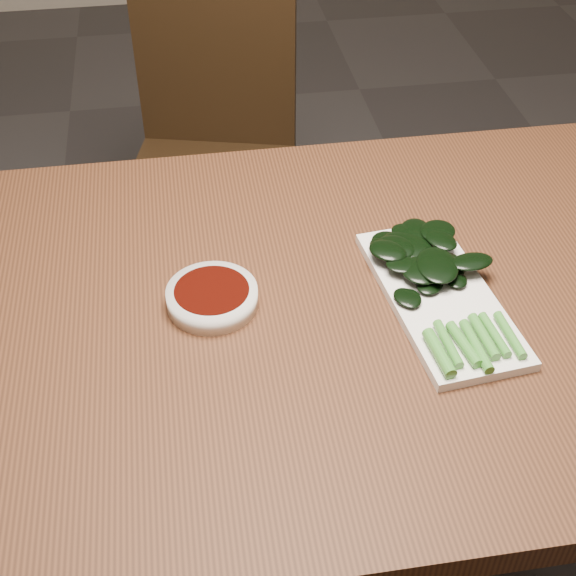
{
  "coord_description": "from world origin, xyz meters",
  "views": [
    {
      "loc": [
        -0.17,
        -0.79,
        1.48
      ],
      "look_at": [
        -0.04,
        0.02,
        0.76
      ],
      "focal_mm": 50.0,
      "sensor_mm": 36.0,
      "label": 1
    }
  ],
  "objects_px": {
    "table": "(317,339)",
    "chair_far": "(212,148)",
    "gai_lan": "(427,266)",
    "serving_plate": "(440,297)",
    "sauce_bowl": "(212,297)"
  },
  "relations": [
    {
      "from": "table",
      "to": "chair_far",
      "type": "distance_m",
      "value": 0.88
    },
    {
      "from": "table",
      "to": "chair_far",
      "type": "height_order",
      "value": "chair_far"
    },
    {
      "from": "chair_far",
      "to": "gai_lan",
      "type": "distance_m",
      "value": 0.92
    },
    {
      "from": "chair_far",
      "to": "serving_plate",
      "type": "xyz_separation_m",
      "value": [
        0.25,
        -0.88,
        0.27
      ]
    },
    {
      "from": "sauce_bowl",
      "to": "table",
      "type": "bearing_deg",
      "value": -6.31
    },
    {
      "from": "table",
      "to": "gai_lan",
      "type": "distance_m",
      "value": 0.18
    },
    {
      "from": "table",
      "to": "chair_far",
      "type": "xyz_separation_m",
      "value": [
        -0.09,
        0.85,
        -0.19
      ]
    },
    {
      "from": "sauce_bowl",
      "to": "gai_lan",
      "type": "distance_m",
      "value": 0.3
    },
    {
      "from": "chair_far",
      "to": "sauce_bowl",
      "type": "relative_size",
      "value": 7.26
    },
    {
      "from": "table",
      "to": "sauce_bowl",
      "type": "bearing_deg",
      "value": 173.69
    },
    {
      "from": "chair_far",
      "to": "serving_plate",
      "type": "relative_size",
      "value": 2.79
    },
    {
      "from": "table",
      "to": "serving_plate",
      "type": "relative_size",
      "value": 4.39
    },
    {
      "from": "chair_far",
      "to": "gai_lan",
      "type": "xyz_separation_m",
      "value": [
        0.24,
        -0.83,
        0.29
      ]
    },
    {
      "from": "chair_far",
      "to": "gai_lan",
      "type": "height_order",
      "value": "chair_far"
    },
    {
      "from": "table",
      "to": "serving_plate",
      "type": "height_order",
      "value": "serving_plate"
    }
  ]
}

